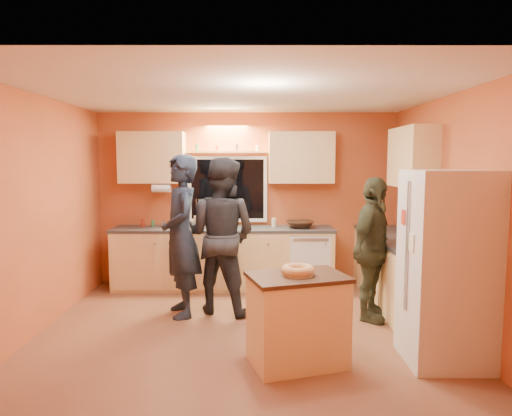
{
  "coord_description": "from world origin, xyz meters",
  "views": [
    {
      "loc": [
        0.12,
        -4.93,
        1.89
      ],
      "look_at": [
        0.13,
        0.4,
        1.33
      ],
      "focal_mm": 32.0,
      "sensor_mm": 36.0,
      "label": 1
    }
  ],
  "objects_px": {
    "island": "(297,319)",
    "person_right": "(373,249)",
    "person_center": "(221,235)",
    "person_left": "(181,236)",
    "refrigerator": "(446,267)"
  },
  "relations": [
    {
      "from": "island",
      "to": "person_right",
      "type": "distance_m",
      "value": 1.61
    },
    {
      "from": "person_center",
      "to": "person_left",
      "type": "bearing_deg",
      "value": 38.88
    },
    {
      "from": "person_right",
      "to": "person_left",
      "type": "bearing_deg",
      "value": 119.52
    },
    {
      "from": "person_left",
      "to": "person_right",
      "type": "bearing_deg",
      "value": 67.08
    },
    {
      "from": "refrigerator",
      "to": "person_center",
      "type": "distance_m",
      "value": 2.63
    },
    {
      "from": "person_left",
      "to": "person_right",
      "type": "relative_size",
      "value": 1.15
    },
    {
      "from": "island",
      "to": "person_left",
      "type": "height_order",
      "value": "person_left"
    },
    {
      "from": "refrigerator",
      "to": "island",
      "type": "height_order",
      "value": "refrigerator"
    },
    {
      "from": "person_left",
      "to": "person_center",
      "type": "distance_m",
      "value": 0.49
    },
    {
      "from": "island",
      "to": "person_left",
      "type": "relative_size",
      "value": 0.51
    },
    {
      "from": "person_left",
      "to": "person_right",
      "type": "distance_m",
      "value": 2.29
    },
    {
      "from": "island",
      "to": "person_center",
      "type": "relative_size",
      "value": 0.52
    },
    {
      "from": "refrigerator",
      "to": "person_right",
      "type": "distance_m",
      "value": 1.21
    },
    {
      "from": "person_right",
      "to": "person_center",
      "type": "bearing_deg",
      "value": 113.99
    },
    {
      "from": "person_left",
      "to": "person_right",
      "type": "xyz_separation_m",
      "value": [
        2.28,
        -0.17,
        -0.13
      ]
    }
  ]
}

